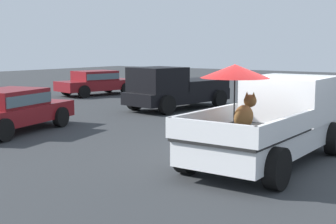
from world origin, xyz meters
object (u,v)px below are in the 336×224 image
(parked_sedan_near, at_px, (10,108))
(pickup_truck_main, at_px, (274,118))
(pickup_truck_red, at_px, (175,89))
(parked_sedan_far, at_px, (96,82))

(parked_sedan_near, bearing_deg, pickup_truck_main, -94.08)
(pickup_truck_red, relative_size, parked_sedan_far, 1.10)
(pickup_truck_red, relative_size, parked_sedan_near, 1.10)
(pickup_truck_main, relative_size, pickup_truck_red, 1.00)
(pickup_truck_main, height_order, parked_sedan_near, pickup_truck_main)
(pickup_truck_red, bearing_deg, parked_sedan_near, 1.68)
(pickup_truck_main, height_order, pickup_truck_red, pickup_truck_main)
(pickup_truck_red, xyz_separation_m, parked_sedan_near, (-7.40, 1.04, -0.13))
(pickup_truck_red, height_order, parked_sedan_far, pickup_truck_red)
(pickup_truck_red, bearing_deg, pickup_truck_main, 58.80)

